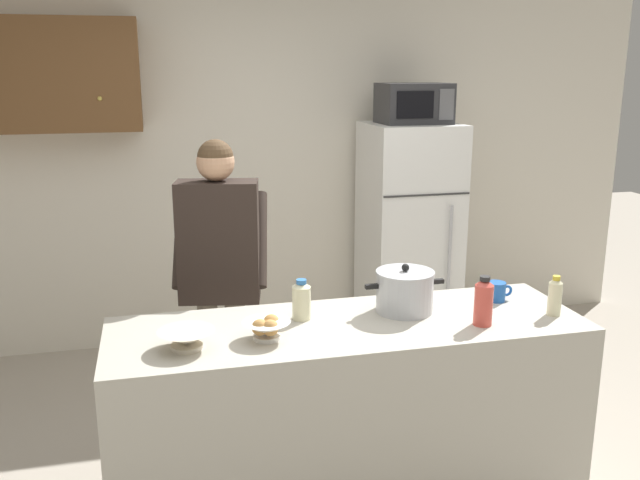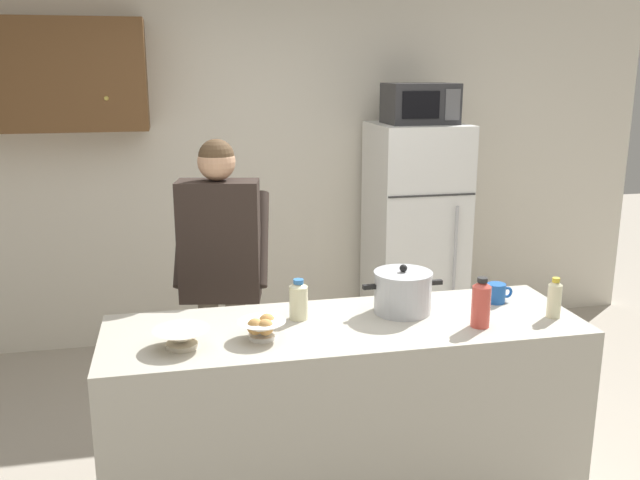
% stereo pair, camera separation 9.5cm
% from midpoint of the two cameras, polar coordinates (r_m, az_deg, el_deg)
% --- Properties ---
extents(back_wall_unit, '(6.00, 0.48, 2.60)m').
position_cam_midpoint_polar(back_wall_unit, '(5.08, -8.08, 7.09)').
color(back_wall_unit, silver).
rests_on(back_wall_unit, ground).
extents(kitchen_island, '(2.14, 0.68, 0.92)m').
position_cam_midpoint_polar(kitchen_island, '(3.26, 1.52, -14.55)').
color(kitchen_island, '#BCB7A8').
rests_on(kitchen_island, ground).
extents(refrigerator, '(0.64, 0.68, 1.65)m').
position_cam_midpoint_polar(refrigerator, '(5.08, 6.88, 0.37)').
color(refrigerator, white).
rests_on(refrigerator, ground).
extents(microwave, '(0.48, 0.37, 0.28)m').
position_cam_midpoint_polar(microwave, '(4.92, 7.31, 11.29)').
color(microwave, '#2D2D30').
rests_on(microwave, refrigerator).
extents(person_near_pot, '(0.57, 0.49, 1.68)m').
position_cam_midpoint_polar(person_near_pot, '(3.67, -9.17, -1.42)').
color(person_near_pot, '#726656').
rests_on(person_near_pot, ground).
extents(cooking_pot, '(0.39, 0.27, 0.23)m').
position_cam_midpoint_polar(cooking_pot, '(3.20, 6.26, -4.29)').
color(cooking_pot, silver).
rests_on(cooking_pot, kitchen_island).
extents(coffee_mug, '(0.13, 0.09, 0.10)m').
position_cam_midpoint_polar(coffee_mug, '(3.44, 13.84, -4.21)').
color(coffee_mug, '#1E59B2').
rests_on(coffee_mug, kitchen_island).
extents(bread_bowl, '(0.21, 0.21, 0.10)m').
position_cam_midpoint_polar(bread_bowl, '(2.89, -5.43, -7.37)').
color(bread_bowl, white).
rests_on(bread_bowl, kitchen_island).
extents(empty_bowl, '(0.24, 0.24, 0.08)m').
position_cam_midpoint_polar(empty_bowl, '(2.85, -12.08, -8.05)').
color(empty_bowl, beige).
rests_on(empty_bowl, kitchen_island).
extents(bottle_near_edge, '(0.08, 0.08, 0.23)m').
position_cam_midpoint_polar(bottle_near_edge, '(3.09, 12.69, -5.04)').
color(bottle_near_edge, '#D84C3F').
rests_on(bottle_near_edge, kitchen_island).
extents(bottle_mid_counter, '(0.06, 0.06, 0.19)m').
position_cam_midpoint_polar(bottle_mid_counter, '(3.30, 18.31, -4.47)').
color(bottle_mid_counter, beige).
rests_on(bottle_mid_counter, kitchen_island).
extents(bottle_far_corner, '(0.08, 0.08, 0.19)m').
position_cam_midpoint_polar(bottle_far_corner, '(3.09, -2.44, -5.03)').
color(bottle_far_corner, beige).
rests_on(bottle_far_corner, kitchen_island).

